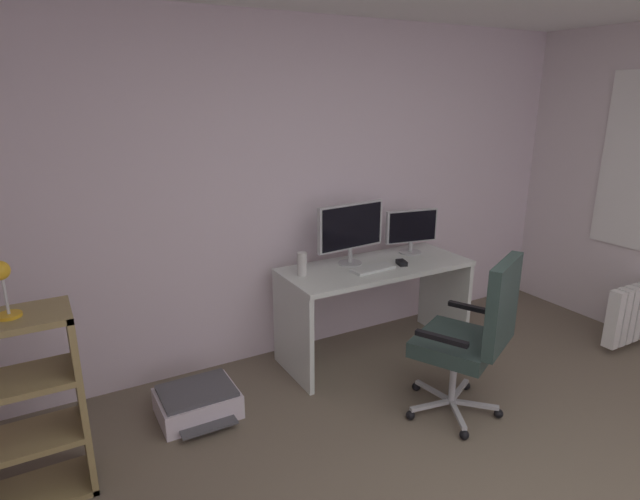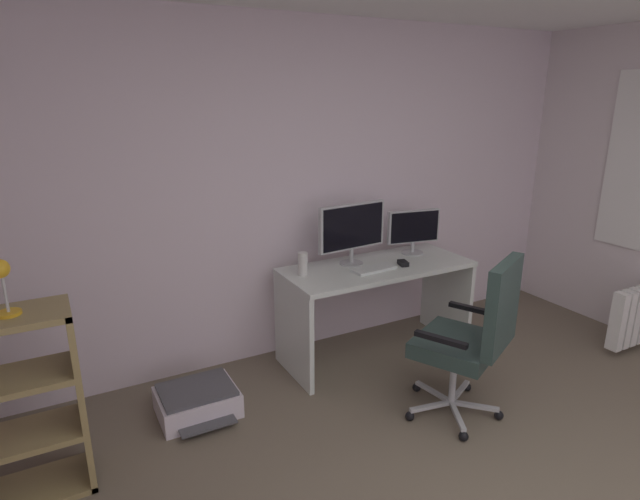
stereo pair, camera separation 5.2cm
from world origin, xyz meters
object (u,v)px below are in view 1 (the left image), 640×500
Objects in this scene: desk at (375,289)px; monitor_secondary at (412,228)px; keyboard at (373,269)px; desktop_speaker at (302,264)px; office_chair at (473,333)px; monitor_main at (351,228)px; computer_mouse at (402,263)px; printer at (198,402)px; desk_lamp at (2,281)px.

monitor_secondary reaches higher than desk.
desktop_speaker is at bearing 159.08° from keyboard.
desktop_speaker is 0.16× the size of office_chair.
desktop_speaker is at bearing -173.82° from monitor_main.
computer_mouse is at bearing -140.33° from monitor_secondary.
computer_mouse is at bearing 81.71° from office_chair.
monitor_secondary is 0.38m from computer_mouse.
keyboard reaches higher than printer.
desktop_speaker reaches higher than printer.
computer_mouse is 0.59× the size of desktop_speaker.
printer is (-0.87, -0.20, -0.74)m from desktop_speaker.
desktop_speaker reaches higher than keyboard.
monitor_secondary is (0.42, 0.11, 0.41)m from desk.
desk_lamp is at bearing -170.24° from desk.
keyboard is at bearing -167.33° from computer_mouse.
monitor_secondary is 1.62× the size of desk_lamp.
computer_mouse is 0.20× the size of printer.
monitor_main is at bearing 6.18° from desktop_speaker.
monitor_secondary is at bearing 15.13° from desk.
monitor_main reaches higher than monitor_secondary.
monitor_main is 5.85× the size of computer_mouse.
computer_mouse is 0.36× the size of desk_lamp.
keyboard is (-0.09, -0.09, 0.21)m from desk.
printer is at bearing 177.55° from keyboard.
desk_lamp is 1.45m from printer.
computer_mouse is at bearing -6.24° from keyboard.
monitor_main is at bearing 162.34° from computer_mouse.
computer_mouse is (0.33, -0.21, -0.26)m from monitor_main.
desk_lamp is at bearing -163.01° from printer.
printer is at bearing -174.95° from desk.
desktop_speaker is (-1.02, -0.05, -0.12)m from monitor_secondary.
monitor_main is at bearing 13.26° from desk_lamp.
desk is at bearing -6.35° from desktop_speaker.
monitor_main reaches higher than desk.
monitor_main reaches higher than printer.
monitor_secondary is 2.62× the size of desktop_speaker.
desk_lamp is at bearing 166.60° from office_chair.
desk_lamp reaches higher than printer.
desk is 0.24m from keyboard.
monitor_secondary is 4.46× the size of computer_mouse.
office_chair reaches higher than printer.
monitor_main is 0.35m from keyboard.
office_chair is 1.81m from printer.
office_chair is at bearing -109.13° from monitor_secondary.
monitor_secondary is at bearing 2.67° from desktop_speaker.
monitor_secondary reaches higher than computer_mouse.
keyboard is at bearing -135.93° from desk.
keyboard is (-0.51, -0.20, -0.20)m from monitor_secondary.
office_chair is 3.93× the size of desk_lamp.
printer is at bearing 150.35° from office_chair.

